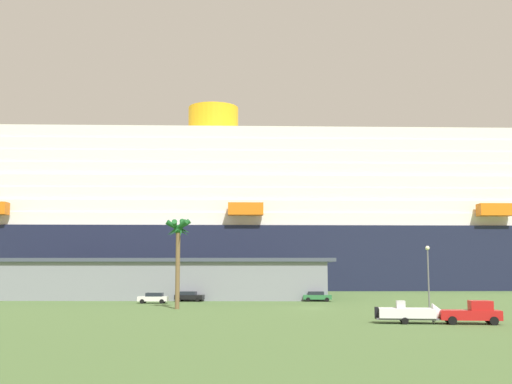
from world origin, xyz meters
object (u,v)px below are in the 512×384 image
small_boat_on_trailer (414,313)px  parked_car_green_wagon (317,296)px  parked_car_black_coupe (189,296)px  cruise_ship (362,227)px  palm_tree (178,238)px  parked_car_white_van (153,298)px  street_lamp (428,268)px  pickup_truck (472,313)px

small_boat_on_trailer → parked_car_green_wagon: 40.08m
small_boat_on_trailer → parked_car_black_coupe: (-27.65, 38.28, -0.13)m
cruise_ship → palm_tree: cruise_ship is taller
small_boat_on_trailer → parked_car_white_van: size_ratio=1.64×
parked_car_black_coupe → parked_car_green_wagon: 20.28m
small_boat_on_trailer → street_lamp: 22.98m
small_boat_on_trailer → street_lamp: bearing=74.0°
palm_tree → street_lamp: bearing=2.9°
small_boat_on_trailer → parked_car_green_wagon: small_boat_on_trailer is taller
parked_car_black_coupe → parked_car_white_van: (-4.53, -5.50, 0.00)m
parked_car_white_van → parked_car_black_coupe: bearing=50.5°
palm_tree → street_lamp: size_ratio=1.45×
cruise_ship → parked_car_white_van: size_ratio=65.53×
cruise_ship → parked_car_black_coupe: bearing=-118.8°
palm_tree → parked_car_green_wagon: bearing=45.6°
parked_car_green_wagon → parked_car_white_van: size_ratio=1.01×
pickup_truck → palm_tree: (-31.73, 20.41, 8.11)m
street_lamp → parked_car_green_wagon: 22.78m
pickup_truck → parked_car_white_van: bearing=138.6°
cruise_ship → parked_car_black_coupe: 74.00m
parked_car_green_wagon → small_boat_on_trailer: bearing=-79.4°
parked_car_black_coupe → small_boat_on_trailer: bearing=-54.2°
cruise_ship → parked_car_white_van: (-39.41, -69.01, -15.01)m
parked_car_green_wagon → parked_car_white_van: bearing=-165.1°
cruise_ship → parked_car_black_coupe: cruise_ship is taller
pickup_truck → parked_car_black_coupe: pickup_truck is taller
street_lamp → cruise_ship: bearing=89.3°
small_boat_on_trailer → palm_tree: size_ratio=0.63×
street_lamp → parked_car_black_coupe: 37.98m
small_boat_on_trailer → parked_car_white_van: bearing=134.5°
palm_tree → parked_car_green_wagon: (18.94, 19.37, -8.32)m
cruise_ship → parked_car_green_wagon: 65.83m
pickup_truck → small_boat_on_trailer: size_ratio=0.78×
street_lamp → parked_car_green_wagon: street_lamp is taller
pickup_truck → small_boat_on_trailer: pickup_truck is taller
street_lamp → parked_car_green_wagon: bearing=127.6°
street_lamp → parked_car_white_van: 40.22m
street_lamp → parked_car_green_wagon: (-13.63, 17.70, -4.45)m
pickup_truck → parked_car_green_wagon: size_ratio=1.26×
palm_tree → parked_car_white_van: (-5.84, 12.76, -8.32)m
pickup_truck → parked_car_white_van: pickup_truck is taller
cruise_ship → palm_tree: size_ratio=25.01×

